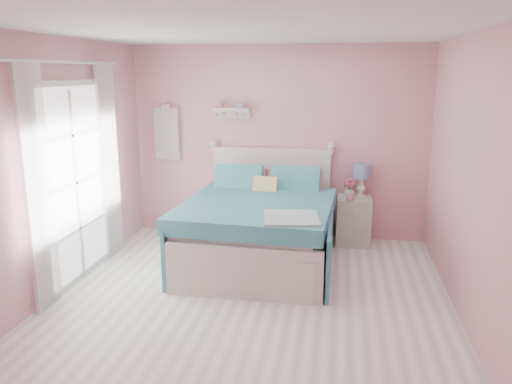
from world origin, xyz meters
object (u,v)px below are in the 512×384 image
(bed, at_px, (260,229))
(table_lamp, at_px, (362,174))
(vase, at_px, (349,191))
(nightstand, at_px, (353,221))
(teacup, at_px, (350,197))

(bed, relative_size, table_lamp, 5.09)
(bed, relative_size, vase, 15.67)
(vase, bearing_deg, bed, -140.59)
(bed, distance_m, vase, 1.40)
(nightstand, relative_size, vase, 4.60)
(table_lamp, relative_size, teacup, 4.15)
(bed, xyz_separation_m, vase, (1.06, 0.87, 0.30))
(bed, height_order, nightstand, bed)
(table_lamp, distance_m, teacup, 0.40)
(nightstand, relative_size, table_lamp, 1.49)
(table_lamp, distance_m, vase, 0.28)
(vase, relative_size, teacup, 1.35)
(table_lamp, bearing_deg, teacup, -118.40)
(vase, bearing_deg, nightstand, -26.50)
(bed, bearing_deg, teacup, 35.54)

